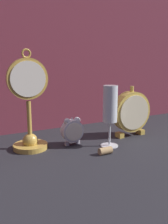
{
  "coord_description": "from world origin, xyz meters",
  "views": [
    {
      "loc": [
        -0.38,
        -0.64,
        0.28
      ],
      "look_at": [
        0.0,
        0.08,
        0.11
      ],
      "focal_mm": 40.0,
      "sensor_mm": 36.0,
      "label": 1
    }
  ],
  "objects_px": {
    "alarm_clock_twin_bell": "(72,130)",
    "wine_cork": "(105,151)",
    "pocket_watch_on_stand": "(29,111)",
    "champagne_flute": "(110,108)",
    "mantel_clock_silver": "(131,112)"
  },
  "relations": [
    {
      "from": "champagne_flute",
      "to": "wine_cork",
      "type": "height_order",
      "value": "champagne_flute"
    },
    {
      "from": "champagne_flute",
      "to": "alarm_clock_twin_bell",
      "type": "bearing_deg",
      "value": 145.35
    },
    {
      "from": "alarm_clock_twin_bell",
      "to": "pocket_watch_on_stand",
      "type": "bearing_deg",
      "value": 169.04
    },
    {
      "from": "alarm_clock_twin_bell",
      "to": "wine_cork",
      "type": "xyz_separation_m",
      "value": [
        0.05,
        -0.13,
        -0.04
      ]
    },
    {
      "from": "pocket_watch_on_stand",
      "to": "alarm_clock_twin_bell",
      "type": "height_order",
      "value": "pocket_watch_on_stand"
    },
    {
      "from": "pocket_watch_on_stand",
      "to": "champagne_flute",
      "type": "distance_m",
      "value": 0.26
    },
    {
      "from": "mantel_clock_silver",
      "to": "wine_cork",
      "type": "distance_m",
      "value": 0.24
    },
    {
      "from": "alarm_clock_twin_bell",
      "to": "champagne_flute",
      "type": "bearing_deg",
      "value": -34.65
    },
    {
      "from": "alarm_clock_twin_bell",
      "to": "champagne_flute",
      "type": "distance_m",
      "value": 0.15
    },
    {
      "from": "champagne_flute",
      "to": "wine_cork",
      "type": "distance_m",
      "value": 0.14
    },
    {
      "from": "alarm_clock_twin_bell",
      "to": "wine_cork",
      "type": "bearing_deg",
      "value": -67.94
    },
    {
      "from": "alarm_clock_twin_bell",
      "to": "wine_cork",
      "type": "height_order",
      "value": "alarm_clock_twin_bell"
    },
    {
      "from": "pocket_watch_on_stand",
      "to": "champagne_flute",
      "type": "bearing_deg",
      "value": -22.13
    },
    {
      "from": "alarm_clock_twin_bell",
      "to": "champagne_flute",
      "type": "relative_size",
      "value": 0.46
    },
    {
      "from": "wine_cork",
      "to": "pocket_watch_on_stand",
      "type": "bearing_deg",
      "value": 140.86
    }
  ]
}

